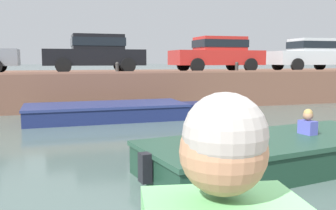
# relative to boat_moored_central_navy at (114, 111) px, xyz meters

# --- Properties ---
(ground_plane) EXTENTS (400.00, 400.00, 0.00)m
(ground_plane) POSITION_rel_boat_moored_central_navy_xyz_m (-0.02, -4.59, -0.26)
(ground_plane) COLOR #4C605B
(far_quay_wall) EXTENTS (60.00, 6.00, 1.46)m
(far_quay_wall) POSITION_rel_boat_moored_central_navy_xyz_m (-0.02, 4.87, 0.46)
(far_quay_wall) COLOR brown
(far_quay_wall) RESTS_ON ground
(far_wall_coping) EXTENTS (60.00, 0.24, 0.08)m
(far_wall_coping) POSITION_rel_boat_moored_central_navy_xyz_m (-0.02, 1.99, 1.23)
(far_wall_coping) COLOR brown
(far_wall_coping) RESTS_ON far_quay_wall
(boat_moored_central_navy) EXTENTS (6.27, 2.23, 0.53)m
(boat_moored_central_navy) POSITION_rel_boat_moored_central_navy_xyz_m (0.00, 0.00, 0.00)
(boat_moored_central_navy) COLOR navy
(boat_moored_central_navy) RESTS_ON ground
(motorboat_passing) EXTENTS (6.17, 2.79, 1.05)m
(motorboat_passing) POSITION_rel_boat_moored_central_navy_xyz_m (2.29, -6.53, 0.02)
(motorboat_passing) COLOR #193828
(motorboat_passing) RESTS_ON ground
(car_left_inner_black) EXTENTS (4.03, 2.00, 1.54)m
(car_left_inner_black) POSITION_rel_boat_moored_central_navy_xyz_m (-0.28, 3.22, 2.04)
(car_left_inner_black) COLOR black
(car_left_inner_black) RESTS_ON far_quay_wall
(car_centre_red) EXTENTS (4.05, 2.00, 1.54)m
(car_centre_red) POSITION_rel_boat_moored_central_navy_xyz_m (5.13, 3.22, 2.04)
(car_centre_red) COLOR #B2231E
(car_centre_red) RESTS_ON far_quay_wall
(car_right_inner_silver) EXTENTS (3.95, 2.00, 1.54)m
(car_right_inner_silver) POSITION_rel_boat_moored_central_navy_xyz_m (10.04, 3.22, 2.04)
(car_right_inner_silver) COLOR #B7BABC
(car_right_inner_silver) RESTS_ON far_quay_wall
(mooring_bollard_mid) EXTENTS (0.15, 0.15, 0.44)m
(mooring_bollard_mid) POSITION_rel_boat_moored_central_navy_xyz_m (0.45, 2.12, 1.43)
(mooring_bollard_mid) COLOR #2D2B28
(mooring_bollard_mid) RESTS_ON far_quay_wall
(mooring_bollard_east) EXTENTS (0.15, 0.15, 0.44)m
(mooring_bollard_east) POSITION_rel_boat_moored_central_navy_xyz_m (5.54, 2.12, 1.43)
(mooring_bollard_east) COLOR #2D2B28
(mooring_bollard_east) RESTS_ON far_quay_wall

